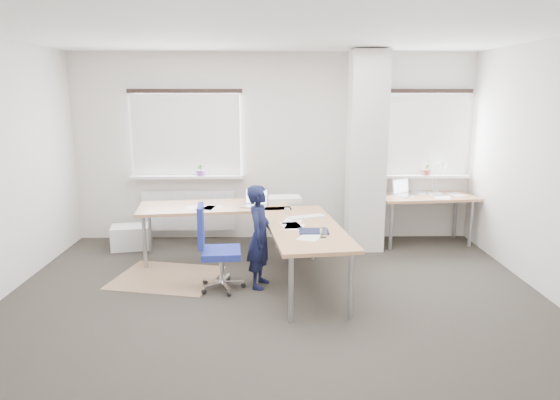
{
  "coord_description": "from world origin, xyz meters",
  "views": [
    {
      "loc": [
        -0.04,
        -5.02,
        2.22
      ],
      "look_at": [
        0.07,
        0.9,
        0.94
      ],
      "focal_mm": 32.0,
      "sensor_mm": 36.0,
      "label": 1
    }
  ],
  "objects_px": {
    "desk_main": "(260,217)",
    "task_chair": "(218,266)",
    "desk_side": "(426,198)",
    "person": "(260,237)"
  },
  "relations": [
    {
      "from": "desk_main",
      "to": "task_chair",
      "type": "bearing_deg",
      "value": -133.46
    },
    {
      "from": "desk_main",
      "to": "desk_side",
      "type": "xyz_separation_m",
      "value": [
        2.43,
        1.13,
        -0.01
      ]
    },
    {
      "from": "task_chair",
      "to": "person",
      "type": "xyz_separation_m",
      "value": [
        0.48,
        0.09,
        0.32
      ]
    },
    {
      "from": "desk_side",
      "to": "task_chair",
      "type": "xyz_separation_m",
      "value": [
        -2.9,
        -1.76,
        -0.41
      ]
    },
    {
      "from": "desk_main",
      "to": "task_chair",
      "type": "height_order",
      "value": "task_chair"
    },
    {
      "from": "desk_main",
      "to": "desk_side",
      "type": "bearing_deg",
      "value": 17.68
    },
    {
      "from": "desk_main",
      "to": "desk_side",
      "type": "relative_size",
      "value": 1.85
    },
    {
      "from": "task_chair",
      "to": "desk_side",
      "type": "bearing_deg",
      "value": 26.42
    },
    {
      "from": "task_chair",
      "to": "desk_main",
      "type": "bearing_deg",
      "value": 48.87
    },
    {
      "from": "desk_main",
      "to": "person",
      "type": "relative_size",
      "value": 2.26
    }
  ]
}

